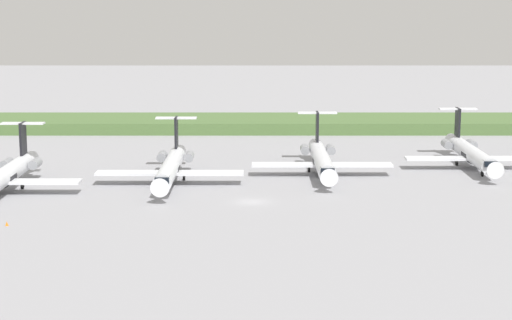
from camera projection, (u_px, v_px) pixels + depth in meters
name	position (u px, v px, depth m)	size (l,w,h in m)	color
ground_plane	(256.00, 164.00, 152.12)	(500.00, 500.00, 0.00)	#939399
grass_berm	(257.00, 123.00, 194.36)	(320.00, 20.00, 2.50)	#4C6B38
regional_jet_second	(9.00, 175.00, 129.07)	(22.81, 31.00, 9.00)	silver
regional_jet_third	(174.00, 167.00, 135.58)	(22.81, 31.00, 9.00)	silver
regional_jet_fourth	(325.00, 159.00, 142.39)	(22.81, 31.00, 9.00)	silver
regional_jet_fifth	(474.00, 153.00, 148.05)	(22.81, 31.00, 9.00)	silver
safety_cone_rear_marker	(11.00, 223.00, 109.44)	(0.44, 0.44, 0.55)	orange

